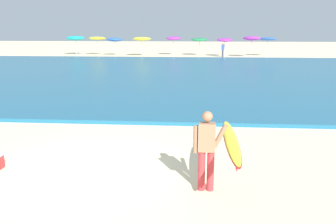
# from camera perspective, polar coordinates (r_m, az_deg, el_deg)

# --- Properties ---
(ground_plane) EXTENTS (160.00, 160.00, 0.00)m
(ground_plane) POSITION_cam_1_polar(r_m,az_deg,el_deg) (9.01, -12.59, -9.02)
(ground_plane) COLOR beige
(sea) EXTENTS (120.00, 28.00, 0.14)m
(sea) POSITION_cam_1_polar(r_m,az_deg,el_deg) (26.42, -1.14, 6.19)
(sea) COLOR #1E6084
(sea) RESTS_ON ground
(surfer_with_board) EXTENTS (0.92, 2.92, 1.73)m
(surfer_with_board) POSITION_cam_1_polar(r_m,az_deg,el_deg) (7.47, 8.06, -5.12)
(surfer_with_board) COLOR red
(surfer_with_board) RESTS_ON ground
(beach_umbrella_0) EXTENTS (2.29, 2.30, 2.34)m
(beach_umbrella_0) POSITION_cam_1_polar(r_m,az_deg,el_deg) (46.72, -14.57, 11.35)
(beach_umbrella_0) COLOR beige
(beach_umbrella_0) RESTS_ON ground
(beach_umbrella_1) EXTENTS (2.04, 2.06, 2.28)m
(beach_umbrella_1) POSITION_cam_1_polar(r_m,az_deg,el_deg) (45.98, -11.24, 11.47)
(beach_umbrella_1) COLOR beige
(beach_umbrella_1) RESTS_ON ground
(beach_umbrella_2) EXTENTS (1.91, 1.93, 2.18)m
(beach_umbrella_2) POSITION_cam_1_polar(r_m,az_deg,el_deg) (44.60, -8.50, 11.35)
(beach_umbrella_2) COLOR beige
(beach_umbrella_2) RESTS_ON ground
(beach_umbrella_3) EXTENTS (2.19, 2.19, 2.25)m
(beach_umbrella_3) POSITION_cam_1_polar(r_m,az_deg,el_deg) (43.32, -4.20, 11.57)
(beach_umbrella_3) COLOR beige
(beach_umbrella_3) RESTS_ON ground
(beach_umbrella_4) EXTENTS (1.80, 1.82, 2.31)m
(beach_umbrella_4) POSITION_cam_1_polar(r_m,az_deg,el_deg) (44.70, 0.92, 11.68)
(beach_umbrella_4) COLOR beige
(beach_umbrella_4) RESTS_ON ground
(beach_umbrella_5) EXTENTS (1.97, 1.99, 2.18)m
(beach_umbrella_5) POSITION_cam_1_polar(r_m,az_deg,el_deg) (44.22, 5.05, 11.45)
(beach_umbrella_5) COLOR beige
(beach_umbrella_5) RESTS_ON ground
(beach_umbrella_6) EXTENTS (1.83, 1.85, 2.20)m
(beach_umbrella_6) POSITION_cam_1_polar(r_m,az_deg,el_deg) (43.01, 9.07, 11.30)
(beach_umbrella_6) COLOR beige
(beach_umbrella_6) RESTS_ON ground
(beach_umbrella_7) EXTENTS (1.97, 1.97, 2.42)m
(beach_umbrella_7) POSITION_cam_1_polar(r_m,az_deg,el_deg) (42.54, 13.24, 11.39)
(beach_umbrella_7) COLOR beige
(beach_umbrella_7) RESTS_ON ground
(beach_umbrella_8) EXTENTS (1.94, 1.96, 2.28)m
(beach_umbrella_8) POSITION_cam_1_polar(r_m,az_deg,el_deg) (44.66, 15.69, 11.16)
(beach_umbrella_8) COLOR beige
(beach_umbrella_8) RESTS_ON ground
(beachgoer_near_row_left) EXTENTS (0.32, 0.20, 1.58)m
(beachgoer_near_row_left) POSITION_cam_1_polar(r_m,az_deg,el_deg) (42.28, 8.74, 9.81)
(beachgoer_near_row_left) COLOR #383842
(beachgoer_near_row_left) RESTS_ON ground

